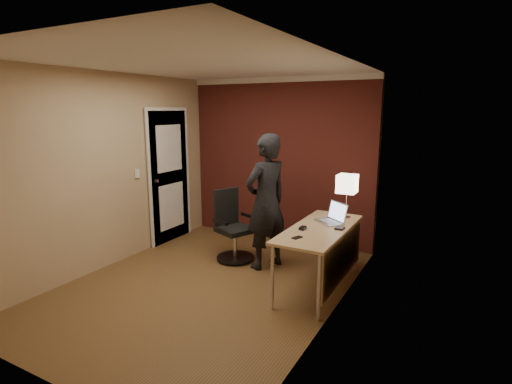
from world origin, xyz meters
TOP-DOWN VIEW (x-y plane):
  - room at (-0.27, 1.54)m, footprint 4.00×4.00m
  - desk at (1.25, 0.52)m, footprint 0.60×1.50m
  - desk_lamp at (1.32, 1.05)m, footprint 0.22×0.22m
  - laptop at (1.24, 0.81)m, footprint 0.42×0.41m
  - mouse at (1.04, 0.36)m, footprint 0.06×0.10m
  - phone at (1.10, 0.05)m, footprint 0.10×0.13m
  - wallet at (1.39, 0.57)m, footprint 0.10×0.12m
  - office_chair at (-0.17, 0.84)m, footprint 0.56×0.60m
  - person at (0.35, 0.82)m, footprint 0.63×0.75m

SIDE VIEW (x-z plane):
  - office_chair at x=-0.17m, z-range -0.05..0.89m
  - desk at x=1.25m, z-range 0.24..0.97m
  - phone at x=1.10m, z-range 0.73..0.74m
  - wallet at x=1.39m, z-range 0.73..0.75m
  - mouse at x=1.04m, z-range 0.73..0.76m
  - laptop at x=1.24m, z-range 0.68..0.91m
  - person at x=0.35m, z-range 0.00..1.74m
  - desk_lamp at x=1.32m, z-range 0.88..1.41m
  - room at x=-0.27m, z-range -0.63..3.37m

